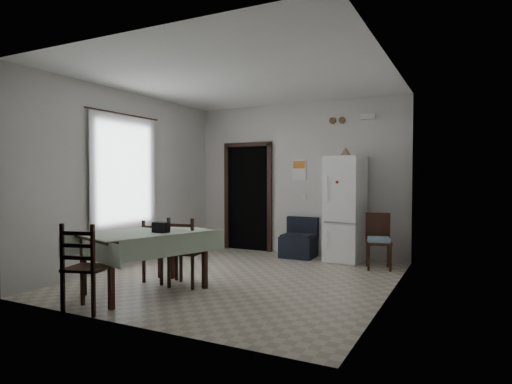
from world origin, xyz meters
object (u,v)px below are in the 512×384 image
object	(u,v)px
dining_table	(146,262)
dining_chair_far_left	(160,251)
fridge	(345,209)
navy_seat	(298,238)
dining_chair_near_head	(87,267)
corner_chair	(379,241)
dining_chair_far_right	(186,251)

from	to	relation	value
dining_table	dining_chair_far_left	xyz separation A→B (m)	(-0.19, 0.52, 0.05)
fridge	navy_seat	bearing A→B (deg)	-172.36
dining_chair_far_left	dining_chair_near_head	xyz separation A→B (m)	(0.15, -1.42, 0.05)
fridge	dining_chair_near_head	distance (m)	4.44
corner_chair	dining_table	xyz separation A→B (m)	(-2.41, -2.76, -0.06)
corner_chair	dining_chair_far_right	world-z (taller)	dining_chair_far_right
dining_table	dining_chair_far_right	world-z (taller)	dining_chair_far_right
fridge	navy_seat	world-z (taller)	fridge
dining_chair_far_right	dining_table	bearing A→B (deg)	50.90
fridge	dining_chair_far_left	xyz separation A→B (m)	(-1.95, -2.61, -0.49)
dining_table	dining_chair_far_left	world-z (taller)	dining_chair_far_left
dining_table	dining_chair_far_left	distance (m)	0.56
fridge	dining_table	size ratio (longest dim) A/B	1.23
fridge	dining_chair_near_head	world-z (taller)	fridge
dining_table	navy_seat	bearing A→B (deg)	93.62
navy_seat	dining_chair_far_right	distance (m)	2.71
dining_chair_far_right	dining_chair_near_head	size ratio (longest dim) A/B	0.95
corner_chair	dining_chair_near_head	size ratio (longest dim) A/B	0.91
fridge	dining_table	distance (m)	3.63
dining_table	dining_chair_far_right	bearing A→B (deg)	80.09
corner_chair	dining_chair_near_head	world-z (taller)	dining_chair_near_head
fridge	dining_chair_far_right	bearing A→B (deg)	-111.68
navy_seat	corner_chair	bearing A→B (deg)	-14.84
navy_seat	dining_chair_far_left	bearing A→B (deg)	-113.85
fridge	dining_chair_far_left	world-z (taller)	fridge
dining_table	dining_chair_near_head	xyz separation A→B (m)	(-0.04, -0.90, 0.10)
fridge	dining_chair_far_left	size ratio (longest dim) A/B	2.11
dining_chair_far_left	dining_table	bearing A→B (deg)	112.28
fridge	dining_chair_far_right	distance (m)	3.06
dining_table	dining_chair_near_head	bearing A→B (deg)	-73.00
navy_seat	corner_chair	distance (m)	1.57
fridge	corner_chair	bearing A→B (deg)	-21.71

